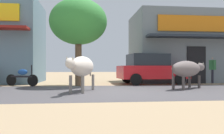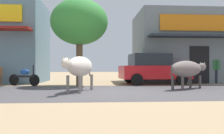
{
  "view_description": "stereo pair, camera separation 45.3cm",
  "coord_description": "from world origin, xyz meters",
  "px_view_note": "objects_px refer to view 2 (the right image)",
  "views": [
    {
      "loc": [
        -0.9,
        -8.9,
        0.9
      ],
      "look_at": [
        0.33,
        1.88,
        0.93
      ],
      "focal_mm": 38.02,
      "sensor_mm": 36.0,
      "label": 1
    },
    {
      "loc": [
        -0.45,
        -8.94,
        0.9
      ],
      "look_at": [
        0.33,
        1.88,
        0.93
      ],
      "focal_mm": 38.02,
      "sensor_mm": 36.0,
      "label": 2
    }
  ],
  "objects_px": {
    "pedestrian_by_shop": "(215,68)",
    "cow_far_dark": "(188,69)",
    "roadside_tree": "(79,22)",
    "parked_hatchback_car": "(153,69)",
    "cow_near_brown": "(80,67)",
    "parked_motorcycle": "(24,76)"
  },
  "relations": [
    {
      "from": "pedestrian_by_shop",
      "to": "cow_far_dark",
      "type": "bearing_deg",
      "value": -131.61
    },
    {
      "from": "roadside_tree",
      "to": "parked_hatchback_car",
      "type": "distance_m",
      "value": 4.63
    },
    {
      "from": "cow_near_brown",
      "to": "parked_hatchback_car",
      "type": "bearing_deg",
      "value": 46.13
    },
    {
      "from": "parked_motorcycle",
      "to": "cow_far_dark",
      "type": "distance_m",
      "value": 7.77
    },
    {
      "from": "cow_near_brown",
      "to": "pedestrian_by_shop",
      "type": "height_order",
      "value": "pedestrian_by_shop"
    },
    {
      "from": "roadside_tree",
      "to": "pedestrian_by_shop",
      "type": "height_order",
      "value": "roadside_tree"
    },
    {
      "from": "cow_far_dark",
      "to": "roadside_tree",
      "type": "bearing_deg",
      "value": 154.06
    },
    {
      "from": "parked_motorcycle",
      "to": "cow_near_brown",
      "type": "relative_size",
      "value": 0.65
    },
    {
      "from": "cow_near_brown",
      "to": "cow_far_dark",
      "type": "height_order",
      "value": "cow_near_brown"
    },
    {
      "from": "parked_hatchback_car",
      "to": "cow_near_brown",
      "type": "bearing_deg",
      "value": -133.87
    },
    {
      "from": "parked_motorcycle",
      "to": "cow_near_brown",
      "type": "xyz_separation_m",
      "value": [
        2.94,
        -3.17,
        0.47
      ]
    },
    {
      "from": "roadside_tree",
      "to": "pedestrian_by_shop",
      "type": "distance_m",
      "value": 7.99
    },
    {
      "from": "roadside_tree",
      "to": "parked_hatchback_car",
      "type": "bearing_deg",
      "value": 12.12
    },
    {
      "from": "parked_motorcycle",
      "to": "cow_near_brown",
      "type": "height_order",
      "value": "cow_near_brown"
    },
    {
      "from": "cow_near_brown",
      "to": "pedestrian_by_shop",
      "type": "xyz_separation_m",
      "value": [
        7.38,
        4.07,
        -0.03
      ]
    },
    {
      "from": "cow_near_brown",
      "to": "pedestrian_by_shop",
      "type": "bearing_deg",
      "value": 28.89
    },
    {
      "from": "roadside_tree",
      "to": "cow_far_dark",
      "type": "xyz_separation_m",
      "value": [
        4.64,
        -2.26,
        -2.32
      ]
    },
    {
      "from": "roadside_tree",
      "to": "parked_motorcycle",
      "type": "height_order",
      "value": "roadside_tree"
    },
    {
      "from": "parked_motorcycle",
      "to": "pedestrian_by_shop",
      "type": "xyz_separation_m",
      "value": [
        10.32,
        0.9,
        0.44
      ]
    },
    {
      "from": "pedestrian_by_shop",
      "to": "cow_near_brown",
      "type": "bearing_deg",
      "value": -151.11
    },
    {
      "from": "parked_hatchback_car",
      "to": "parked_motorcycle",
      "type": "bearing_deg",
      "value": -174.16
    },
    {
      "from": "parked_hatchback_car",
      "to": "pedestrian_by_shop",
      "type": "relative_size",
      "value": 2.45
    }
  ]
}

